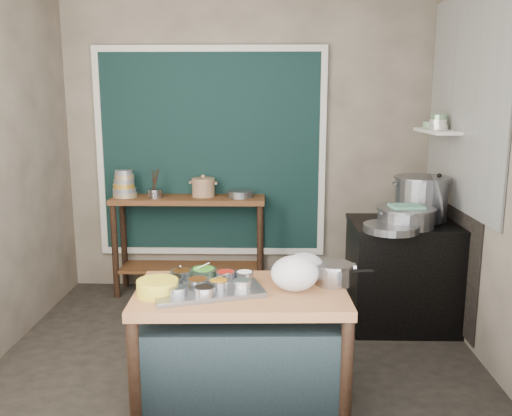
{
  "coord_description": "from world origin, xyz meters",
  "views": [
    {
      "loc": [
        0.21,
        -3.78,
        1.86
      ],
      "look_at": [
        0.12,
        0.25,
        1.05
      ],
      "focal_mm": 38.0,
      "sensor_mm": 36.0,
      "label": 1
    }
  ],
  "objects_px": {
    "utensil_cup": "(155,194)",
    "yellow_basin": "(158,288)",
    "stove_block": "(405,275)",
    "steamer": "(406,217)",
    "ceramic_crock": "(203,188)",
    "back_counter": "(190,245)",
    "prep_table": "(241,348)",
    "condiment_tray": "(206,288)",
    "saucepan": "(333,274)",
    "stock_pot": "(421,198)"
  },
  "relations": [
    {
      "from": "utensil_cup",
      "to": "yellow_basin",
      "type": "bearing_deg",
      "value": -78.17
    },
    {
      "from": "stove_block",
      "to": "steamer",
      "type": "bearing_deg",
      "value": -111.33
    },
    {
      "from": "utensil_cup",
      "to": "ceramic_crock",
      "type": "relative_size",
      "value": 0.6
    },
    {
      "from": "back_counter",
      "to": "stove_block",
      "type": "xyz_separation_m",
      "value": [
        1.9,
        -0.73,
        -0.05
      ]
    },
    {
      "from": "prep_table",
      "to": "condiment_tray",
      "type": "relative_size",
      "value": 2.0
    },
    {
      "from": "utensil_cup",
      "to": "ceramic_crock",
      "type": "xyz_separation_m",
      "value": [
        0.44,
        0.09,
        0.04
      ]
    },
    {
      "from": "utensil_cup",
      "to": "steamer",
      "type": "height_order",
      "value": "same"
    },
    {
      "from": "prep_table",
      "to": "ceramic_crock",
      "type": "height_order",
      "value": "ceramic_crock"
    },
    {
      "from": "saucepan",
      "to": "yellow_basin",
      "type": "bearing_deg",
      "value": -174.55
    },
    {
      "from": "condiment_tray",
      "to": "stove_block",
      "type": "bearing_deg",
      "value": 40.22
    },
    {
      "from": "back_counter",
      "to": "utensil_cup",
      "type": "bearing_deg",
      "value": -169.53
    },
    {
      "from": "condiment_tray",
      "to": "yellow_basin",
      "type": "bearing_deg",
      "value": -160.1
    },
    {
      "from": "prep_table",
      "to": "condiment_tray",
      "type": "xyz_separation_m",
      "value": [
        -0.21,
        -0.01,
        0.39
      ]
    },
    {
      "from": "prep_table",
      "to": "steamer",
      "type": "relative_size",
      "value": 2.66
    },
    {
      "from": "stove_block",
      "to": "yellow_basin",
      "type": "distance_m",
      "value": 2.28
    },
    {
      "from": "saucepan",
      "to": "stock_pot",
      "type": "distance_m",
      "value": 1.55
    },
    {
      "from": "stove_block",
      "to": "saucepan",
      "type": "bearing_deg",
      "value": -122.78
    },
    {
      "from": "condiment_tray",
      "to": "ceramic_crock",
      "type": "bearing_deg",
      "value": 97.04
    },
    {
      "from": "back_counter",
      "to": "yellow_basin",
      "type": "bearing_deg",
      "value": -86.64
    },
    {
      "from": "saucepan",
      "to": "ceramic_crock",
      "type": "xyz_separation_m",
      "value": [
        -1.02,
        1.92,
        0.21
      ]
    },
    {
      "from": "stove_block",
      "to": "back_counter",
      "type": "bearing_deg",
      "value": 158.98
    },
    {
      "from": "prep_table",
      "to": "stock_pot",
      "type": "distance_m",
      "value": 2.09
    },
    {
      "from": "stove_block",
      "to": "stock_pot",
      "type": "bearing_deg",
      "value": 41.39
    },
    {
      "from": "prep_table",
      "to": "yellow_basin",
      "type": "xyz_separation_m",
      "value": [
        -0.48,
        -0.11,
        0.42
      ]
    },
    {
      "from": "stock_pot",
      "to": "back_counter",
      "type": "bearing_deg",
      "value": 162.88
    },
    {
      "from": "steamer",
      "to": "ceramic_crock",
      "type": "bearing_deg",
      "value": 151.61
    },
    {
      "from": "back_counter",
      "to": "utensil_cup",
      "type": "height_order",
      "value": "utensil_cup"
    },
    {
      "from": "steamer",
      "to": "yellow_basin",
      "type": "bearing_deg",
      "value": -144.64
    },
    {
      "from": "stove_block",
      "to": "steamer",
      "type": "relative_size",
      "value": 1.91
    },
    {
      "from": "yellow_basin",
      "to": "stock_pot",
      "type": "xyz_separation_m",
      "value": [
        1.9,
        1.48,
        0.26
      ]
    },
    {
      "from": "steamer",
      "to": "stove_block",
      "type": "bearing_deg",
      "value": 68.67
    },
    {
      "from": "condiment_tray",
      "to": "steamer",
      "type": "xyz_separation_m",
      "value": [
        1.45,
        1.12,
        0.19
      ]
    },
    {
      "from": "ceramic_crock",
      "to": "condiment_tray",
      "type": "bearing_deg",
      "value": -82.96
    },
    {
      "from": "prep_table",
      "to": "utensil_cup",
      "type": "xyz_separation_m",
      "value": [
        -0.91,
        1.94,
        0.62
      ]
    },
    {
      "from": "ceramic_crock",
      "to": "stock_pot",
      "type": "xyz_separation_m",
      "value": [
        1.88,
        -0.66,
        0.03
      ]
    },
    {
      "from": "saucepan",
      "to": "stock_pot",
      "type": "relative_size",
      "value": 0.52
    },
    {
      "from": "back_counter",
      "to": "steamer",
      "type": "height_order",
      "value": "steamer"
    },
    {
      "from": "stove_block",
      "to": "stock_pot",
      "type": "xyz_separation_m",
      "value": [
        0.12,
        0.11,
        0.64
      ]
    },
    {
      "from": "steamer",
      "to": "stock_pot",
      "type": "bearing_deg",
      "value": 55.2
    },
    {
      "from": "condiment_tray",
      "to": "stock_pot",
      "type": "relative_size",
      "value": 1.36
    },
    {
      "from": "prep_table",
      "to": "back_counter",
      "type": "relative_size",
      "value": 0.86
    },
    {
      "from": "prep_table",
      "to": "stove_block",
      "type": "xyz_separation_m",
      "value": [
        1.3,
        1.27,
        0.05
      ]
    },
    {
      "from": "yellow_basin",
      "to": "saucepan",
      "type": "relative_size",
      "value": 1.0
    },
    {
      "from": "utensil_cup",
      "to": "stock_pot",
      "type": "relative_size",
      "value": 0.3
    },
    {
      "from": "yellow_basin",
      "to": "stock_pot",
      "type": "bearing_deg",
      "value": 37.94
    },
    {
      "from": "back_counter",
      "to": "utensil_cup",
      "type": "distance_m",
      "value": 0.6
    },
    {
      "from": "stove_block",
      "to": "saucepan",
      "type": "relative_size",
      "value": 3.76
    },
    {
      "from": "steamer",
      "to": "condiment_tray",
      "type": "bearing_deg",
      "value": -142.26
    },
    {
      "from": "stove_block",
      "to": "utensil_cup",
      "type": "relative_size",
      "value": 6.48
    },
    {
      "from": "condiment_tray",
      "to": "yellow_basin",
      "type": "distance_m",
      "value": 0.29
    }
  ]
}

